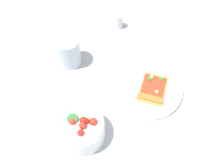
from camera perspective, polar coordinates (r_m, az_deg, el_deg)
The scene contains 7 objects.
ground_plane at distance 0.86m, azimuth 5.02°, elevation -1.64°, with size 2.40×2.40×0.00m, color #B2B7BC.
plate at distance 0.87m, azimuth 7.22°, elevation -0.79°, with size 0.24×0.24×0.01m, color white.
pizza_slice_main at distance 0.85m, azimuth 8.69°, elevation -1.11°, with size 0.11×0.13×0.02m.
salad_bowl at distance 0.75m, azimuth -6.73°, elevation -9.57°, with size 0.13×0.13×0.09m.
soda_glass at distance 0.91m, azimuth -9.34°, elevation 6.89°, with size 0.08×0.08×0.10m.
paper_napkin at distance 0.75m, azimuth 7.94°, elevation -17.47°, with size 0.14×0.15×0.00m, color white.
pepper_shaker at distance 1.04m, azimuth 1.45°, elevation 13.64°, with size 0.03×0.03×0.07m.
Camera 1 is at (0.07, 0.48, 0.71)m, focal length 42.36 mm.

